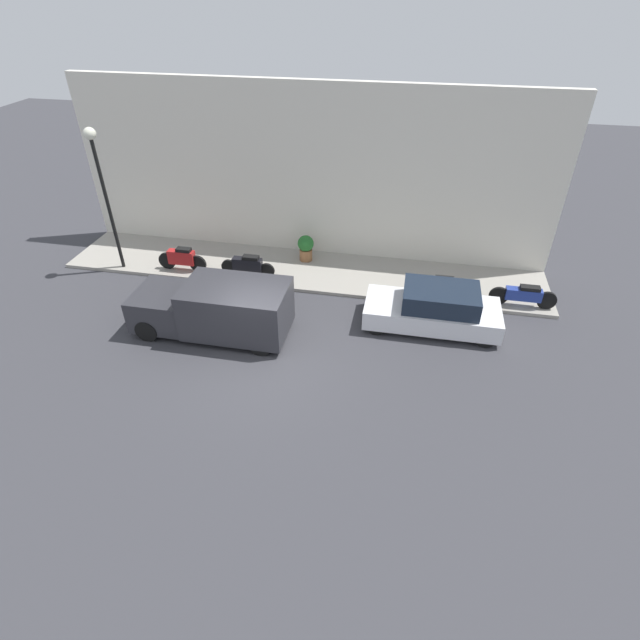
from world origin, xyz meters
The scene contains 11 objects.
ground_plane centered at (0.00, 0.00, 0.00)m, with size 60.00×60.00×0.00m, color #38383D.
sidewalk centered at (5.05, 0.00, 0.06)m, with size 2.91×17.44×0.12m.
building_facade centered at (6.66, 0.00, 3.12)m, with size 0.30×17.44×6.23m.
parked_car centered at (2.48, -4.76, 0.64)m, with size 1.74×4.09×1.36m.
delivery_van centered at (0.91, 1.74, 0.86)m, with size 1.90×4.69×1.66m.
scooter_silver centered at (3.98, -4.91, 0.55)m, with size 0.30×2.07×0.79m.
motorcycle_red centered at (4.11, 4.22, 0.59)m, with size 0.30×1.81×0.89m.
motorcycle_black centered at (4.18, 1.76, 0.55)m, with size 0.30×1.96×0.79m.
motorcycle_blue centered at (3.98, -7.59, 0.54)m, with size 0.30×2.11×0.76m.
streetlamp centered at (3.91, 6.52, 3.62)m, with size 0.39×0.39×4.97m.
potted_plant centered at (5.72, -0.01, 0.66)m, with size 0.60×0.60×0.98m.
Camera 1 is at (-10.63, -3.77, 9.14)m, focal length 28.00 mm.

